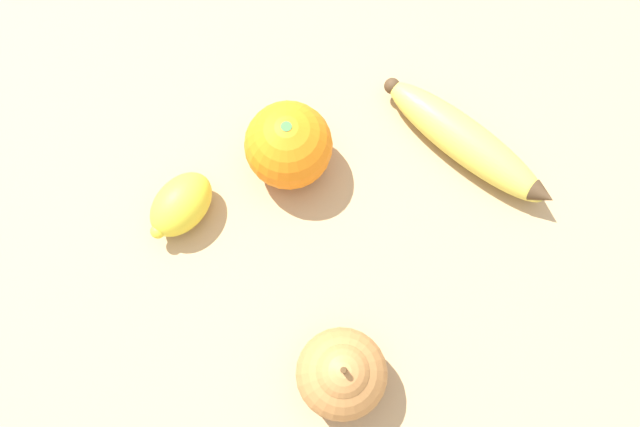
# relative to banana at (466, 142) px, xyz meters

# --- Properties ---
(ground_plane) EXTENTS (3.00, 3.00, 0.00)m
(ground_plane) POSITION_rel_banana_xyz_m (0.01, -0.08, -0.02)
(ground_plane) COLOR tan
(banana) EXTENTS (0.21, 0.10, 0.04)m
(banana) POSITION_rel_banana_xyz_m (0.00, 0.00, 0.00)
(banana) COLOR #DBCC4C
(banana) RESTS_ON ground_plane
(orange) EXTENTS (0.09, 0.09, 0.09)m
(orange) POSITION_rel_banana_xyz_m (-0.09, -0.16, 0.02)
(orange) COLOR orange
(orange) RESTS_ON ground_plane
(pear) EXTENTS (0.08, 0.08, 0.10)m
(pear) POSITION_rel_banana_xyz_m (0.13, -0.23, 0.02)
(pear) COLOR #B2753D
(pear) RESTS_ON ground_plane
(lemon) EXTENTS (0.07, 0.09, 0.05)m
(lemon) POSITION_rel_banana_xyz_m (-0.10, -0.28, 0.00)
(lemon) COLOR yellow
(lemon) RESTS_ON ground_plane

